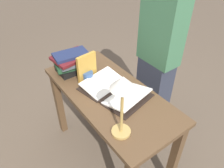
# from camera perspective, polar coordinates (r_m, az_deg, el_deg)

# --- Properties ---
(ground_plane) EXTENTS (12.00, 12.00, 0.00)m
(ground_plane) POSITION_cam_1_polar(r_m,az_deg,el_deg) (2.23, -0.54, -17.47)
(ground_plane) COLOR brown
(reading_desk) EXTENTS (1.17, 0.55, 0.77)m
(reading_desk) POSITION_cam_1_polar(r_m,az_deg,el_deg) (1.75, -0.66, -5.60)
(reading_desk) COLOR brown
(reading_desk) RESTS_ON ground_plane
(open_book) EXTENTS (0.54, 0.43, 0.06)m
(open_book) POSITION_cam_1_polar(r_m,az_deg,el_deg) (1.64, 0.75, -1.68)
(open_book) COLOR black
(open_book) RESTS_ON reading_desk
(book_stack_tall) EXTENTS (0.25, 0.31, 0.17)m
(book_stack_tall) POSITION_cam_1_polar(r_m,az_deg,el_deg) (1.87, -10.49, 5.74)
(book_stack_tall) COLOR black
(book_stack_tall) RESTS_ON reading_desk
(book_standing_upright) EXTENTS (0.04, 0.17, 0.23)m
(book_standing_upright) POSITION_cam_1_polar(r_m,az_deg,el_deg) (1.71, -6.58, 4.19)
(book_standing_upright) COLOR #BC8933
(book_standing_upright) RESTS_ON reading_desk
(reading_lamp) EXTENTS (0.14, 0.14, 0.42)m
(reading_lamp) POSITION_cam_1_polar(r_m,az_deg,el_deg) (1.14, 2.77, -1.96)
(reading_lamp) COLOR tan
(reading_lamp) RESTS_ON reading_desk
(coffee_mug) EXTENTS (0.11, 0.08, 0.09)m
(coffee_mug) POSITION_cam_1_polar(r_m,az_deg,el_deg) (1.74, -6.32, 1.91)
(coffee_mug) COLOR #335184
(coffee_mug) RESTS_ON reading_desk
(person_reader) EXTENTS (0.36, 0.22, 1.64)m
(person_reader) POSITION_cam_1_polar(r_m,az_deg,el_deg) (2.03, 11.86, 6.60)
(person_reader) COLOR #2D3342
(person_reader) RESTS_ON ground_plane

